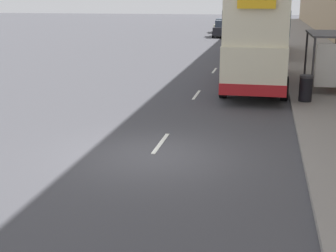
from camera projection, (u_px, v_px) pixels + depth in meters
The scene contains 13 objects.
ground_plane at pixel (152, 155), 12.77m from camera, with size 220.00×220.00×0.00m, color #424247.
pavement at pixel (302, 39), 47.82m from camera, with size 5.00×93.00×0.14m.
lane_mark_0 at pixel (161, 143), 13.82m from camera, with size 0.12×2.00×0.01m.
lane_mark_1 at pixel (196, 95), 20.69m from camera, with size 0.12×2.00×0.01m.
lane_mark_2 at pixel (214, 71), 27.55m from camera, with size 0.12×2.00×0.01m.
lane_mark_3 at pixel (225, 56), 34.42m from camera, with size 0.12×2.00×0.01m.
lane_mark_4 at pixel (232, 46), 41.28m from camera, with size 0.12×2.00×0.01m.
bus_shelter at pixel (331, 50), 21.04m from camera, with size 1.60×4.20×2.48m.
double_decker_bus_near at pixel (257, 38), 22.25m from camera, with size 2.85×10.10×4.30m.
double_decker_bus_ahead at pixel (261, 24), 34.47m from camera, with size 2.85×10.16×4.30m.
car_0 at pixel (223, 29), 50.40m from camera, with size 2.07×3.90×1.79m.
car_1 at pixel (223, 26), 56.87m from camera, with size 2.02×4.48×1.68m.
litter_bin at pixel (306, 88), 18.67m from camera, with size 0.55×0.55×1.05m.
Camera 1 is at (2.89, -11.76, 4.17)m, focal length 50.00 mm.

